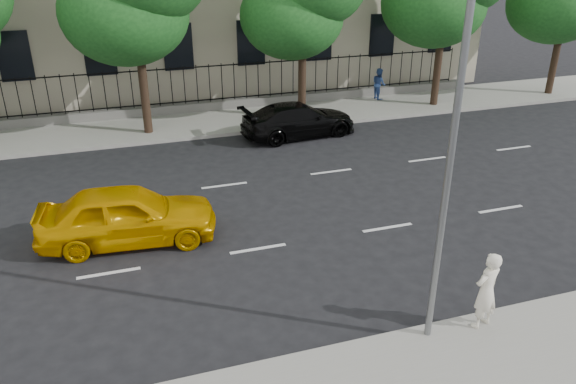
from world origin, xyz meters
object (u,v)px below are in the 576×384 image
yellow_taxi (127,215)px  street_light (441,102)px  woman_near (486,291)px  black_sedan (299,120)px

yellow_taxi → street_light: bearing=-129.3°
street_light → woman_near: 4.32m
yellow_taxi → woman_near: bearing=-126.7°
street_light → black_sedan: size_ratio=1.62×
street_light → black_sedan: bearing=82.7°
street_light → black_sedan: street_light is taller
black_sedan → woman_near: bearing=172.1°
black_sedan → yellow_taxi: bearing=127.1°
yellow_taxi → black_sedan: (7.50, 7.09, -0.11)m
woman_near → black_sedan: bearing=-107.9°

